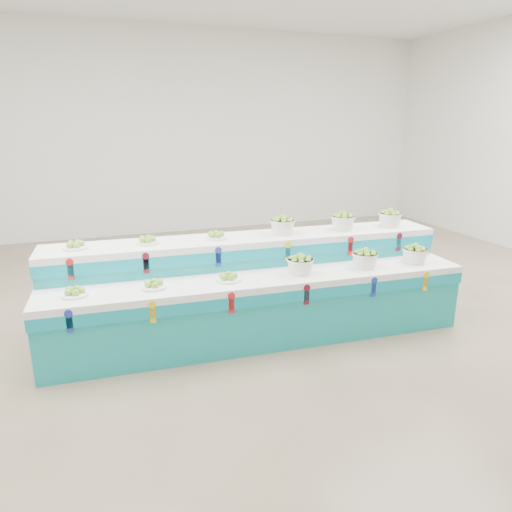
{
  "coord_description": "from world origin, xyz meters",
  "views": [
    {
      "loc": [
        -2.16,
        -4.6,
        2.26
      ],
      "look_at": [
        -0.56,
        -0.13,
        0.87
      ],
      "focal_mm": 32.66,
      "sensor_mm": 36.0,
      "label": 1
    }
  ],
  "objects_px": {
    "basket_lower_left": "(300,264)",
    "plate_upper_mid": "(147,240)",
    "basket_upper_right": "(390,218)",
    "display_stand": "(256,288)"
  },
  "relations": [
    {
      "from": "basket_lower_left",
      "to": "plate_upper_mid",
      "type": "relative_size",
      "value": 1.12
    },
    {
      "from": "basket_lower_left",
      "to": "basket_upper_right",
      "type": "bearing_deg",
      "value": 18.71
    },
    {
      "from": "display_stand",
      "to": "basket_upper_right",
      "type": "bearing_deg",
      "value": 8.75
    },
    {
      "from": "basket_lower_left",
      "to": "basket_upper_right",
      "type": "relative_size",
      "value": 1.0
    },
    {
      "from": "display_stand",
      "to": "basket_upper_right",
      "type": "height_order",
      "value": "basket_upper_right"
    },
    {
      "from": "display_stand",
      "to": "basket_upper_right",
      "type": "relative_size",
      "value": 15.97
    },
    {
      "from": "display_stand",
      "to": "basket_lower_left",
      "type": "xyz_separation_m",
      "value": [
        0.38,
        -0.29,
        0.31
      ]
    },
    {
      "from": "plate_upper_mid",
      "to": "display_stand",
      "type": "bearing_deg",
      "value": -16.83
    },
    {
      "from": "plate_upper_mid",
      "to": "basket_upper_right",
      "type": "relative_size",
      "value": 0.89
    },
    {
      "from": "basket_lower_left",
      "to": "plate_upper_mid",
      "type": "xyz_separation_m",
      "value": [
        -1.47,
        0.62,
        0.24
      ]
    }
  ]
}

